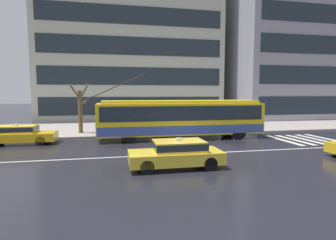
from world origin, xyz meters
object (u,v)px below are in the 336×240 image
Objects in this scene: trolleybus at (181,118)px; taxi_oncoming_near at (177,153)px; bus_shelter at (168,109)px; street_tree_bare at (80,109)px; pedestrian_approaching_curb at (124,114)px; taxi_queued_behind_bus at (18,134)px; pedestrian_at_shelter at (157,113)px.

taxi_oncoming_near is (-2.17, -7.72, -0.89)m from trolleybus.
bus_shelter is 0.90× the size of street_tree_bare.
pedestrian_approaching_curb is 3.83m from street_tree_bare.
trolleybus is 3.59m from bus_shelter.
street_tree_bare is (3.68, 3.63, 1.46)m from taxi_queued_behind_bus.
bus_shelter is (1.92, 11.27, 1.34)m from taxi_oncoming_near.
street_tree_bare is at bearing 178.67° from bus_shelter.
taxi_queued_behind_bus is 5.37m from street_tree_bare.
trolleybus reaches higher than pedestrian_approaching_curb.
pedestrian_approaching_curb reaches higher than taxi_queued_behind_bus.
trolleybus is 4.67m from pedestrian_approaching_curb.
pedestrian_approaching_curb is at bearing 152.17° from trolleybus.
pedestrian_approaching_curb is (-1.95, 9.89, 1.03)m from taxi_oncoming_near.
street_tree_bare reaches higher than pedestrian_approaching_curb.
taxi_queued_behind_bus is 7.53m from pedestrian_approaching_curb.
street_tree_bare reaches higher than taxi_oncoming_near.
street_tree_bare is (-3.48, 1.54, 0.42)m from pedestrian_approaching_curb.
taxi_queued_behind_bus is 10.46m from pedestrian_at_shelter.
pedestrian_at_shelter is 1.03× the size of pedestrian_approaching_curb.
bus_shelter is 1.78× the size of pedestrian_at_shelter.
street_tree_bare is (-6.27, 0.58, 0.40)m from pedestrian_at_shelter.
taxi_oncoming_near is 10.14m from pedestrian_approaching_curb.
taxi_oncoming_near is 0.92× the size of taxi_queued_behind_bus.
pedestrian_approaching_curb is at bearing 16.26° from taxi_queued_behind_bus.
taxi_queued_behind_bus is 1.15× the size of street_tree_bare.
trolleybus is 11.32m from taxi_queued_behind_bus.
pedestrian_at_shelter is at bearing -5.29° from street_tree_bare.
taxi_oncoming_near is 1.06× the size of street_tree_bare.
trolleybus is 6.44× the size of pedestrian_at_shelter.
trolleybus reaches higher than bus_shelter.
taxi_queued_behind_bus is at bearing 179.55° from trolleybus.
pedestrian_at_shelter is at bearing -159.45° from bus_shelter.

